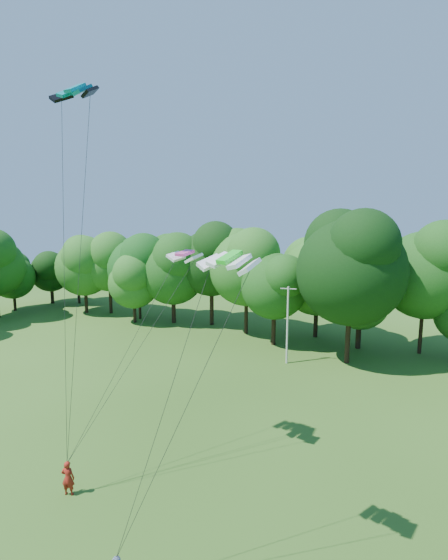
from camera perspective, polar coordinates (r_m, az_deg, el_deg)
The scene contains 7 objects.
utility_pole at distance 42.61m, azimuth 8.29°, elevation -5.74°, with size 1.47×0.54×7.60m.
kite_flyer_left at distance 26.64m, azimuth -19.71°, elevation -23.17°, with size 0.70×0.46×1.92m, color #A11F14.
kite_teal at distance 25.67m, azimuth -18.88°, elevation 22.64°, with size 2.62×1.17×0.69m.
kite_green at distance 16.47m, azimuth 0.70°, elevation 3.02°, with size 2.55×1.47×0.47m.
kite_pink at distance 24.60m, azimuth -5.15°, elevation 3.53°, with size 2.11×1.19×0.31m.
tree_back_west at distance 59.30m, azimuth -11.13°, elevation 2.75°, with size 9.06×9.06×13.17m.
tree_back_center at distance 42.82m, azimuth 16.34°, elevation 2.78°, with size 11.37×11.37×16.54m.
Camera 1 is at (12.24, -9.14, 15.15)m, focal length 28.00 mm.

